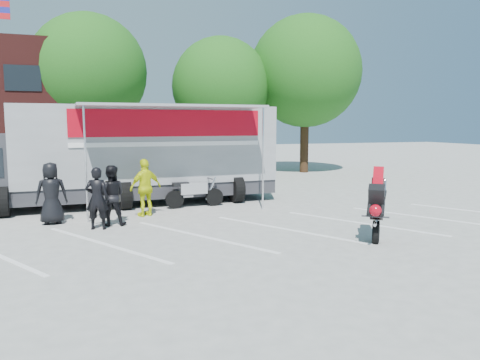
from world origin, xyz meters
TOP-DOWN VIEW (x-y plane):
  - ground at (0.00, 0.00)m, footprint 100.00×100.00m
  - parking_bay_lines at (0.00, 1.00)m, footprint 18.09×13.33m
  - tree_left at (-2.00, 16.00)m, footprint 6.12×6.12m
  - tree_mid at (5.00, 15.00)m, footprint 5.44×5.44m
  - tree_right at (10.00, 14.50)m, footprint 6.46×6.46m
  - transporter_truck at (-0.79, 6.57)m, footprint 11.13×5.61m
  - parked_motorcycle at (1.06, 5.17)m, footprint 2.14×0.85m
  - stunt_bike_rider at (4.44, -0.55)m, footprint 1.70×1.84m
  - spectator_leather_a at (-3.47, 3.86)m, footprint 0.91×0.63m
  - spectator_leather_b at (-2.26, 2.70)m, footprint 0.71×0.56m
  - spectator_leather_c at (-1.87, 3.10)m, footprint 0.94×0.79m
  - spectator_hivis at (-0.76, 4.13)m, footprint 1.14×0.80m

SIDE VIEW (x-z plane):
  - ground at x=0.00m, z-range 0.00..0.00m
  - transporter_truck at x=-0.79m, z-range -1.75..1.75m
  - parked_motorcycle at x=1.06m, z-range -0.55..0.55m
  - stunt_bike_rider at x=4.44m, z-range -1.01..1.01m
  - parking_bay_lines at x=0.00m, z-range 0.00..0.01m
  - spectator_leather_b at x=-2.26m, z-range 0.00..1.71m
  - spectator_leather_c at x=-1.87m, z-range 0.00..1.72m
  - spectator_leather_a at x=-3.47m, z-range 0.00..1.79m
  - spectator_hivis at x=-0.76m, z-range 0.00..1.80m
  - tree_mid at x=5.00m, z-range 1.10..8.78m
  - tree_left at x=-2.00m, z-range 1.25..9.89m
  - tree_right at x=10.00m, z-range 1.32..10.44m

